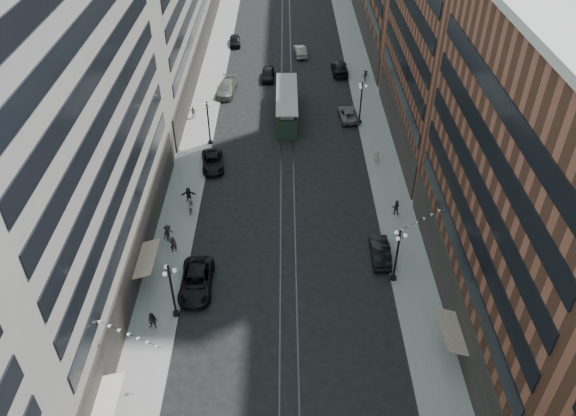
{
  "coord_description": "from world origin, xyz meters",
  "views": [
    {
      "loc": [
        -0.23,
        -3.05,
        35.18
      ],
      "look_at": [
        0.0,
        35.95,
        5.0
      ],
      "focal_mm": 35.0,
      "sensor_mm": 36.0,
      "label": 1
    }
  ],
  "objects_px": {
    "car_9": "(235,41)",
    "car_14": "(300,51)",
    "car_10": "(380,251)",
    "car_11": "(348,114)",
    "streetcar": "(287,106)",
    "pedestrian_6": "(193,112)",
    "lamppost_se_mid": "(361,101)",
    "pedestrian_9": "(365,76)",
    "pedestrian_extra_1": "(168,233)",
    "car_12": "(340,68)",
    "lamppost_sw_mid": "(208,121)",
    "lamppost_se_far": "(397,254)",
    "car_2": "(196,281)",
    "pedestrian_extra_2": "(192,206)",
    "pedestrian_7": "(396,207)",
    "car_8": "(227,88)",
    "pedestrian_extra_0": "(173,244)",
    "car_13": "(268,74)",
    "pedestrian_2": "(153,321)",
    "car_7": "(213,162)",
    "pedestrian_5": "(189,194)",
    "pedestrian_8": "(376,157)",
    "lamppost_sw_far": "(172,289)"
  },
  "relations": [
    {
      "from": "car_9",
      "to": "car_14",
      "type": "relative_size",
      "value": 0.91
    },
    {
      "from": "car_10",
      "to": "car_11",
      "type": "distance_m",
      "value": 26.32
    },
    {
      "from": "streetcar",
      "to": "pedestrian_6",
      "type": "bearing_deg",
      "value": -178.17
    },
    {
      "from": "lamppost_se_mid",
      "to": "pedestrian_6",
      "type": "distance_m",
      "value": 21.34
    },
    {
      "from": "pedestrian_9",
      "to": "pedestrian_extra_1",
      "type": "height_order",
      "value": "pedestrian_extra_1"
    },
    {
      "from": "car_10",
      "to": "car_12",
      "type": "xyz_separation_m",
      "value": [
        -0.51,
        40.26,
        0.03
      ]
    },
    {
      "from": "lamppost_sw_mid",
      "to": "lamppost_se_far",
      "type": "xyz_separation_m",
      "value": [
        18.4,
        -23.0,
        0.0
      ]
    },
    {
      "from": "streetcar",
      "to": "car_2",
      "type": "distance_m",
      "value": 31.64
    },
    {
      "from": "lamppost_sw_mid",
      "to": "car_9",
      "type": "distance_m",
      "value": 31.38
    },
    {
      "from": "lamppost_se_far",
      "to": "pedestrian_extra_2",
      "type": "bearing_deg",
      "value": 153.23
    },
    {
      "from": "streetcar",
      "to": "pedestrian_7",
      "type": "distance_m",
      "value": 23.23
    },
    {
      "from": "pedestrian_9",
      "to": "car_8",
      "type": "bearing_deg",
      "value": -163.97
    },
    {
      "from": "car_10",
      "to": "pedestrian_extra_0",
      "type": "relative_size",
      "value": 2.72
    },
    {
      "from": "car_13",
      "to": "car_8",
      "type": "bearing_deg",
      "value": -139.5
    },
    {
      "from": "streetcar",
      "to": "pedestrian_6",
      "type": "distance_m",
      "value": 12.0
    },
    {
      "from": "car_14",
      "to": "pedestrian_extra_1",
      "type": "distance_m",
      "value": 46.52
    },
    {
      "from": "lamppost_se_far",
      "to": "car_10",
      "type": "distance_m",
      "value": 3.81
    },
    {
      "from": "car_9",
      "to": "pedestrian_6",
      "type": "xyz_separation_m",
      "value": [
        -3.58,
        -24.89,
        0.2
      ]
    },
    {
      "from": "pedestrian_2",
      "to": "car_7",
      "type": "height_order",
      "value": "pedestrian_2"
    },
    {
      "from": "lamppost_se_far",
      "to": "car_7",
      "type": "distance_m",
      "value": 25.32
    },
    {
      "from": "car_7",
      "to": "car_13",
      "type": "height_order",
      "value": "car_13"
    },
    {
      "from": "car_12",
      "to": "pedestrian_5",
      "type": "height_order",
      "value": "pedestrian_5"
    },
    {
      "from": "car_7",
      "to": "pedestrian_9",
      "type": "height_order",
      "value": "pedestrian_9"
    },
    {
      "from": "car_9",
      "to": "car_13",
      "type": "height_order",
      "value": "car_13"
    },
    {
      "from": "pedestrian_7",
      "to": "lamppost_se_far",
      "type": "bearing_deg",
      "value": 88.4
    },
    {
      "from": "car_7",
      "to": "pedestrian_8",
      "type": "height_order",
      "value": "pedestrian_8"
    },
    {
      "from": "lamppost_se_mid",
      "to": "car_10",
      "type": "relative_size",
      "value": 1.17
    },
    {
      "from": "car_12",
      "to": "car_13",
      "type": "relative_size",
      "value": 1.24
    },
    {
      "from": "lamppost_se_mid",
      "to": "pedestrian_5",
      "type": "height_order",
      "value": "lamppost_se_mid"
    },
    {
      "from": "car_11",
      "to": "pedestrian_9",
      "type": "xyz_separation_m",
      "value": [
        3.48,
        11.01,
        0.26
      ]
    },
    {
      "from": "lamppost_sw_mid",
      "to": "car_11",
      "type": "distance_m",
      "value": 18.33
    },
    {
      "from": "car_2",
      "to": "pedestrian_9",
      "type": "bearing_deg",
      "value": 64.03
    },
    {
      "from": "lamppost_se_mid",
      "to": "pedestrian_9",
      "type": "height_order",
      "value": "lamppost_se_mid"
    },
    {
      "from": "lamppost_sw_far",
      "to": "pedestrian_5",
      "type": "xyz_separation_m",
      "value": [
        -1.02,
        15.55,
        -2.15
      ]
    },
    {
      "from": "pedestrian_7",
      "to": "pedestrian_extra_1",
      "type": "relative_size",
      "value": 0.91
    },
    {
      "from": "lamppost_se_far",
      "to": "streetcar",
      "type": "height_order",
      "value": "lamppost_se_far"
    },
    {
      "from": "car_2",
      "to": "pedestrian_extra_1",
      "type": "bearing_deg",
      "value": 118.19
    },
    {
      "from": "lamppost_se_far",
      "to": "pedestrian_9",
      "type": "xyz_separation_m",
      "value": [
        2.15,
        40.23,
        -2.15
      ]
    },
    {
      "from": "lamppost_sw_far",
      "to": "pedestrian_6",
      "type": "relative_size",
      "value": 3.54
    },
    {
      "from": "lamppost_se_far",
      "to": "pedestrian_8",
      "type": "height_order",
      "value": "lamppost_se_far"
    },
    {
      "from": "pedestrian_6",
      "to": "car_10",
      "type": "bearing_deg",
      "value": 127.45
    },
    {
      "from": "car_7",
      "to": "pedestrian_5",
      "type": "bearing_deg",
      "value": -113.61
    },
    {
      "from": "car_7",
      "to": "pedestrian_9",
      "type": "distance_m",
      "value": 29.71
    },
    {
      "from": "car_11",
      "to": "car_13",
      "type": "distance_m",
      "value": 15.95
    },
    {
      "from": "pedestrian_2",
      "to": "pedestrian_extra_0",
      "type": "xyz_separation_m",
      "value": [
        0.21,
        9.09,
        0.04
      ]
    },
    {
      "from": "car_9",
      "to": "car_2",
      "type": "bearing_deg",
      "value": -94.74
    },
    {
      "from": "pedestrian_9",
      "to": "car_2",
      "type": "bearing_deg",
      "value": -109.74
    },
    {
      "from": "lamppost_sw_far",
      "to": "car_10",
      "type": "relative_size",
      "value": 1.17
    },
    {
      "from": "pedestrian_extra_0",
      "to": "lamppost_sw_far",
      "type": "bearing_deg",
      "value": 78.92
    },
    {
      "from": "lamppost_sw_mid",
      "to": "pedestrian_extra_2",
      "type": "xyz_separation_m",
      "value": [
        -0.4,
        -13.52,
        -2.11
      ]
    }
  ]
}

